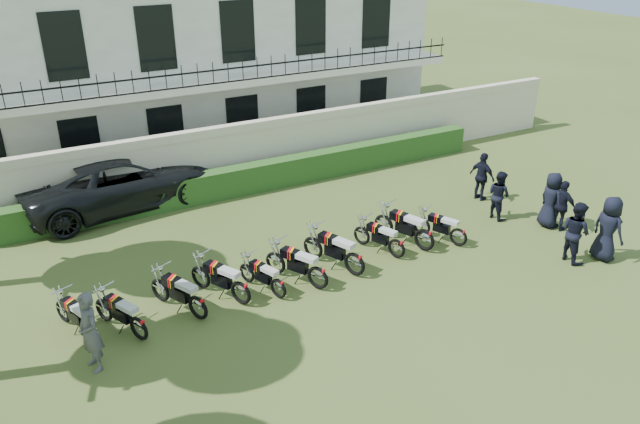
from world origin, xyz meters
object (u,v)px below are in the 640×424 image
object	(u,v)px
motorcycle_7	(397,244)
officer_5	(482,177)
motorcycle_0	(89,326)
officer_0	(608,229)
motorcycle_5	(318,272)
suv	(121,180)
motorcycle_1	(138,323)
officer_4	(499,195)
motorcycle_3	(241,287)
motorcycle_6	(355,259)
motorcycle_4	(278,284)
inspector	(90,332)
officer_3	(551,200)
motorcycle_2	(198,302)
motorcycle_9	(459,233)
officer_2	(562,206)
officer_1	(576,232)
motorcycle_8	(425,235)

from	to	relation	value
motorcycle_7	officer_5	distance (m)	5.33
motorcycle_0	officer_0	xyz separation A→B (m)	(13.62, -2.91, 0.51)
motorcycle_5	suv	bearing A→B (deg)	85.24
motorcycle_1	officer_4	world-z (taller)	officer_4
motorcycle_3	motorcycle_6	bearing A→B (deg)	-30.67
motorcycle_1	motorcycle_4	xyz separation A→B (m)	(3.57, 0.07, -0.04)
motorcycle_1	inspector	world-z (taller)	inspector
inspector	officer_3	xyz separation A→B (m)	(13.92, 0.31, -0.04)
motorcycle_3	inspector	distance (m)	3.81
motorcycle_7	motorcycle_0	bearing A→B (deg)	158.09
motorcycle_2	motorcycle_7	bearing A→B (deg)	-23.71
motorcycle_0	motorcycle_9	world-z (taller)	motorcycle_0
officer_2	officer_4	xyz separation A→B (m)	(-1.10, 1.59, -0.01)
motorcycle_1	motorcycle_7	xyz separation A→B (m)	(7.42, 0.36, -0.02)
inspector	officer_1	bearing A→B (deg)	67.99
motorcycle_5	motorcycle_0	bearing A→B (deg)	147.48
motorcycle_5	motorcycle_6	bearing A→B (deg)	-21.73
motorcycle_0	motorcycle_5	bearing A→B (deg)	-25.50
officer_3	motorcycle_6	bearing A→B (deg)	95.38
officer_0	motorcycle_6	bearing A→B (deg)	69.19
motorcycle_8	officer_2	world-z (taller)	officer_2
suv	motorcycle_7	bearing A→B (deg)	-147.98
officer_0	officer_1	world-z (taller)	officer_0
motorcycle_8	motorcycle_9	world-z (taller)	motorcycle_8
motorcycle_2	motorcycle_6	bearing A→B (deg)	-26.40
motorcycle_3	motorcycle_7	distance (m)	4.81
motorcycle_2	motorcycle_7	size ratio (longest dim) A/B	1.06
motorcycle_6	motorcycle_8	world-z (taller)	motorcycle_6
motorcycle_4	officer_5	bearing A→B (deg)	-5.73
motorcycle_8	officer_0	world-z (taller)	officer_0
motorcycle_6	officer_0	world-z (taller)	officer_0
suv	officer_3	xyz separation A→B (m)	(11.49, -7.98, -0.00)
officer_4	motorcycle_0	bearing A→B (deg)	89.70
officer_2	officer_5	world-z (taller)	officer_5
officer_3	motorcycle_9	bearing A→B (deg)	93.16
motorcycle_8	motorcycle_5	bearing A→B (deg)	165.08
motorcycle_6	motorcycle_2	bearing A→B (deg)	156.72
motorcycle_3	motorcycle_8	size ratio (longest dim) A/B	0.90
motorcycle_2	motorcycle_8	world-z (taller)	motorcycle_8
officer_4	motorcycle_4	bearing A→B (deg)	93.70
suv	officer_5	distance (m)	12.24
motorcycle_8	officer_5	bearing A→B (deg)	7.09
officer_2	officer_4	distance (m)	1.93
motorcycle_8	motorcycle_9	distance (m)	1.10
motorcycle_2	officer_4	bearing A→B (deg)	-20.93
motorcycle_7	officer_0	bearing A→B (deg)	-49.94
motorcycle_1	motorcycle_8	bearing A→B (deg)	-23.39
motorcycle_7	motorcycle_6	bearing A→B (deg)	168.24
motorcycle_0	motorcycle_6	size ratio (longest dim) A/B	0.85
motorcycle_4	officer_4	xyz separation A→B (m)	(8.27, 0.96, 0.37)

